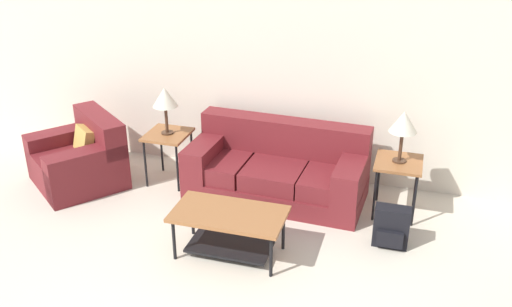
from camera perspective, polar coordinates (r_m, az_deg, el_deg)
wall_back at (r=6.57m, az=3.63°, el=8.34°), size 9.11×0.06×2.60m
couch at (r=6.40m, az=2.15°, el=-1.78°), size 1.99×0.97×0.82m
armchair at (r=6.98m, az=-17.15°, el=-0.61°), size 1.34×1.32×0.80m
coffee_table at (r=5.36m, az=-2.70°, el=-7.01°), size 1.06×0.57×0.46m
side_table_left at (r=6.68m, az=-8.81°, el=1.46°), size 0.48×0.51×0.61m
side_table_right at (r=6.11m, az=14.05°, el=-1.35°), size 0.48×0.51×0.61m
table_lamp_left at (r=6.50m, az=-9.10°, el=5.49°), size 0.28×0.28×0.55m
table_lamp_right at (r=5.91m, az=14.54°, el=2.98°), size 0.28×0.28×0.55m
backpack at (r=5.70m, az=13.38°, el=-7.20°), size 0.34×0.24×0.42m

